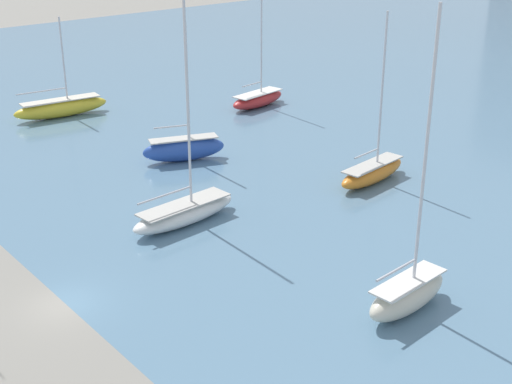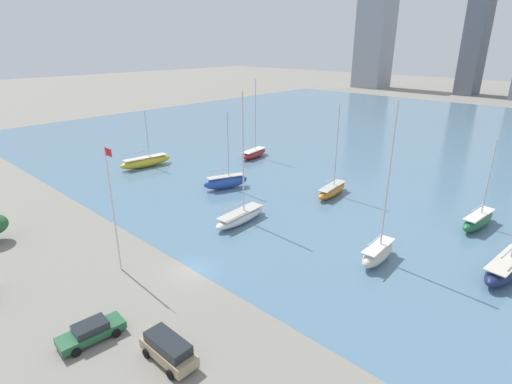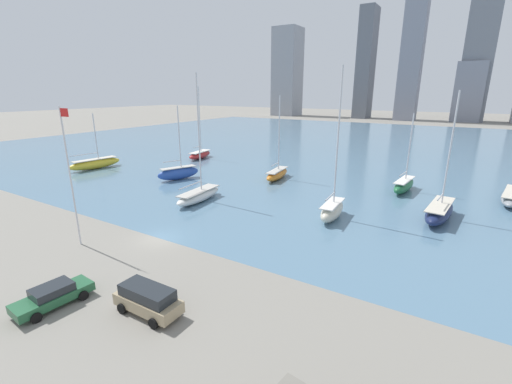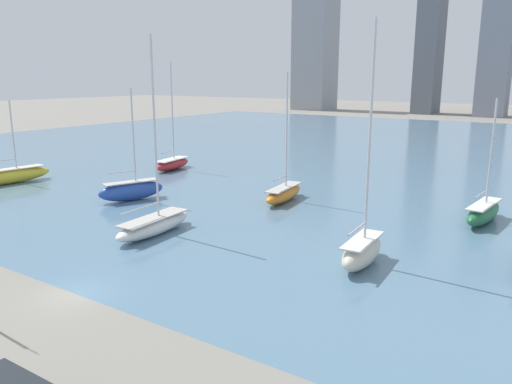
% 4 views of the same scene
% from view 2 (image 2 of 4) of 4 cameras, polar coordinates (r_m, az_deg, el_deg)
% --- Properties ---
extents(ground_plane, '(500.00, 500.00, 0.00)m').
position_cam_2_polar(ground_plane, '(41.12, -8.95, -10.98)').
color(ground_plane, gray).
extents(harbor_water, '(180.00, 140.00, 0.00)m').
position_cam_2_polar(harbor_water, '(97.54, 25.40, 6.03)').
color(harbor_water, slate).
rests_on(harbor_water, ground_plane).
extents(flag_pole, '(1.24, 0.14, 12.74)m').
position_cam_2_polar(flag_pole, '(39.97, -19.77, -1.95)').
color(flag_pole, silver).
rests_on(flag_pole, ground_plane).
extents(sailboat_yellow, '(3.15, 9.94, 10.10)m').
position_cam_2_polar(sailboat_yellow, '(75.27, -15.47, 4.21)').
color(sailboat_yellow, yellow).
rests_on(sailboat_yellow, harbor_water).
extents(sailboat_red, '(3.43, 7.73, 14.89)m').
position_cam_2_polar(sailboat_red, '(78.59, -0.30, 5.60)').
color(sailboat_red, '#B72828').
rests_on(sailboat_red, harbor_water).
extents(sailboat_blue, '(4.21, 7.26, 11.79)m').
position_cam_2_polar(sailboat_blue, '(61.85, -4.35, 1.50)').
color(sailboat_blue, '#284CA8').
rests_on(sailboat_blue, harbor_water).
extents(sailboat_orange, '(2.83, 7.87, 13.32)m').
position_cam_2_polar(sailboat_orange, '(59.91, 10.79, 0.32)').
color(sailboat_orange, orange).
rests_on(sailboat_orange, harbor_water).
extents(sailboat_navy, '(3.25, 9.10, 14.07)m').
position_cam_2_polar(sailboat_navy, '(46.17, 32.18, -9.01)').
color(sailboat_navy, '#19234C').
rests_on(sailboat_navy, harbor_water).
extents(sailboat_green, '(2.59, 7.77, 11.05)m').
position_cam_2_polar(sailboat_green, '(55.93, 29.16, -3.50)').
color(sailboat_green, '#236B3D').
rests_on(sailboat_green, harbor_water).
extents(sailboat_white, '(2.95, 8.68, 16.11)m').
position_cam_2_polar(sailboat_white, '(50.26, -2.22, -3.42)').
color(sailboat_white, white).
rests_on(sailboat_white, harbor_water).
extents(sailboat_cream, '(2.30, 6.33, 16.53)m').
position_cam_2_polar(sailboat_cream, '(43.35, 17.02, -8.18)').
color(sailboat_cream, beige).
rests_on(sailboat_cream, harbor_water).
extents(parked_sedan_green, '(2.43, 5.01, 1.49)m').
position_cam_2_polar(parked_sedan_green, '(34.51, -22.50, -17.92)').
color(parked_sedan_green, '#235B38').
rests_on(parked_sedan_green, ground_plane).
extents(parked_suv_tan, '(4.70, 2.15, 1.90)m').
position_cam_2_polar(parked_suv_tan, '(31.01, -12.41, -21.03)').
color(parked_suv_tan, tan).
rests_on(parked_suv_tan, ground_plane).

